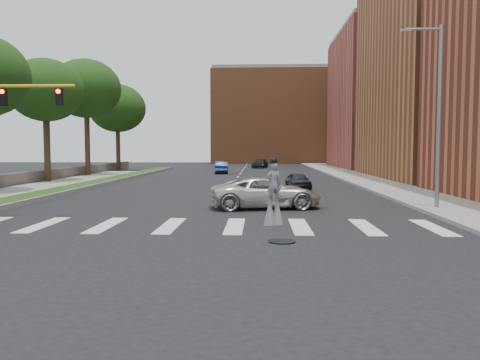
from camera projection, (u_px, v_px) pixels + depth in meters
ground_plane at (199, 231)px, 17.53m from camera, size 160.00×160.00×0.00m
grass_median at (90, 184)px, 37.93m from camera, size 2.00×60.00×0.25m
median_curb at (103, 184)px, 37.88m from camera, size 0.20×60.00×0.28m
sidewalk_right at (373, 181)px, 41.93m from camera, size 5.00×90.00×0.18m
stone_wall at (35, 177)px, 40.11m from camera, size 0.50×56.00×1.10m
manhole at (282, 241)px, 15.41m from camera, size 0.90×0.90×0.04m
building_mid at (461, 56)px, 45.69m from camera, size 16.00×22.00×24.00m
building_far at (392, 101)px, 69.75m from camera, size 16.00×22.00×20.00m
building_backdrop at (278, 118)px, 94.40m from camera, size 26.00×14.00×18.00m
streetlight at (437, 111)px, 22.72m from camera, size 2.05×0.20×9.00m
stilt_performer at (273, 199)px, 18.80m from camera, size 0.81×0.65×2.70m
suv_crossing at (266, 193)px, 23.97m from camera, size 5.99×3.49×1.57m
car_near at (298, 181)px, 35.33m from camera, size 2.00×3.74×1.21m
car_mid at (221, 167)px, 56.05m from camera, size 1.88×4.40×1.41m
car_far at (260, 164)px, 70.68m from camera, size 2.83×4.84×1.32m
tree_3 at (45, 91)px, 40.26m from camera, size 6.36×6.36×10.76m
tree_4 at (86, 89)px, 49.55m from camera, size 7.30×7.30×12.45m
tree_5 at (117, 108)px, 60.30m from camera, size 7.26×7.26×11.25m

